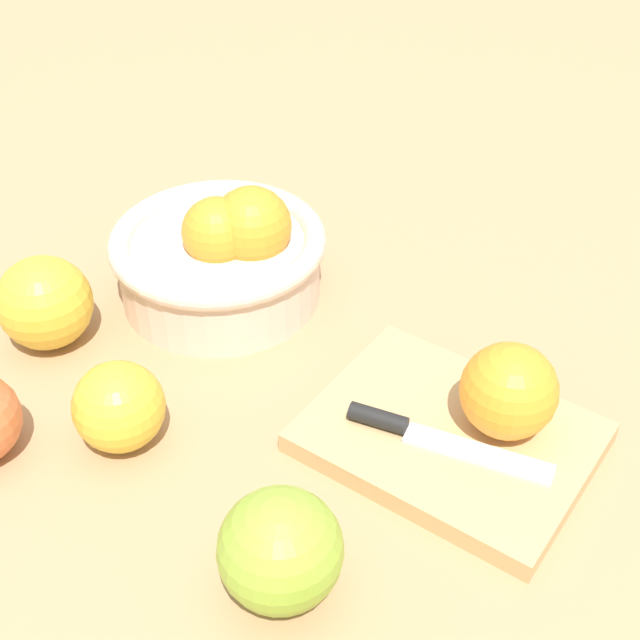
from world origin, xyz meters
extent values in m
plane|color=tan|center=(0.00, 0.00, 0.00)|extent=(2.40, 2.40, 0.00)
cylinder|color=beige|center=(-0.17, 0.07, 0.03)|extent=(0.18, 0.18, 0.06)
torus|color=beige|center=(-0.17, 0.07, 0.06)|extent=(0.19, 0.19, 0.02)
sphere|color=orange|center=(-0.16, 0.06, 0.07)|extent=(0.06, 0.06, 0.06)
sphere|color=orange|center=(-0.14, 0.09, 0.08)|extent=(0.07, 0.07, 0.07)
cube|color=tan|center=(0.10, 0.03, 0.01)|extent=(0.21, 0.16, 0.02)
sphere|color=orange|center=(0.13, 0.05, 0.05)|extent=(0.07, 0.07, 0.07)
cube|color=silver|center=(0.13, 0.02, 0.02)|extent=(0.11, 0.04, 0.00)
cylinder|color=black|center=(0.05, 0.00, 0.02)|extent=(0.05, 0.02, 0.01)
sphere|color=gold|center=(-0.10, -0.11, 0.03)|extent=(0.07, 0.07, 0.07)
sphere|color=#8EB738|center=(0.07, -0.15, 0.04)|extent=(0.08, 0.08, 0.08)
sphere|color=gold|center=(-0.24, -0.07, 0.04)|extent=(0.08, 0.08, 0.08)
camera|label=1|loc=(0.29, -0.40, 0.50)|focal=49.72mm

